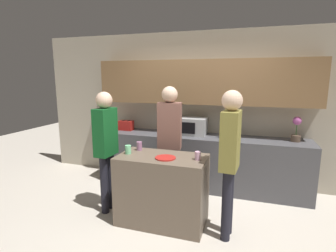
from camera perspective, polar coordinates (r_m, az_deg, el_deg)
ground_plane at (r=3.61m, az=1.95°, el=-21.31°), size 14.00×14.00×0.00m
back_wall at (r=4.70m, az=7.67°, el=5.97°), size 6.40×0.40×2.70m
back_counter at (r=4.65m, az=6.74°, el=-7.64°), size 3.60×0.62×0.92m
kitchen_island at (r=3.54m, az=-1.28°, el=-13.66°), size 1.14×0.62×0.91m
microwave at (r=4.59m, az=5.11°, el=-0.02°), size 0.52×0.39×0.30m
toaster at (r=5.03m, az=-9.10°, el=0.13°), size 0.26×0.16×0.18m
potted_plant at (r=4.53m, az=26.18°, el=-0.61°), size 0.14×0.14×0.40m
bottle_0 at (r=4.41m, az=12.18°, el=-1.03°), size 0.08×0.08×0.32m
bottle_1 at (r=4.38m, az=13.33°, el=-1.27°), size 0.07×0.07×0.30m
bottle_2 at (r=4.52m, az=15.15°, el=-0.84°), size 0.07×0.07×0.33m
plate_on_island at (r=3.29m, az=-0.57°, el=-6.94°), size 0.26×0.26×0.01m
cup_0 at (r=3.24m, az=6.48°, el=-6.44°), size 0.07×0.07×0.10m
cup_1 at (r=3.66m, az=-6.28°, el=-4.34°), size 0.08×0.08×0.12m
cup_2 at (r=3.51m, az=-8.68°, el=-5.09°), size 0.08×0.08×0.11m
person_left at (r=3.88m, az=0.35°, el=-1.84°), size 0.36×0.23×1.78m
person_center at (r=3.10m, az=13.31°, el=-5.47°), size 0.23×0.35×1.77m
person_right at (r=3.75m, az=-13.38°, el=-3.29°), size 0.23×0.35×1.72m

